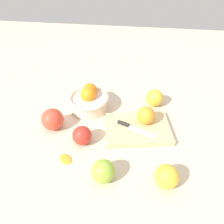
# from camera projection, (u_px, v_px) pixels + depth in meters

# --- Properties ---
(ground_plane) EXTENTS (2.40, 2.40, 0.00)m
(ground_plane) POSITION_uv_depth(u_px,v_px,m) (117.00, 131.00, 0.85)
(ground_plane) COLOR beige
(bowl) EXTENTS (0.17, 0.17, 0.10)m
(bowl) POSITION_uv_depth(u_px,v_px,m) (89.00, 100.00, 0.93)
(bowl) COLOR beige
(bowl) RESTS_ON ground_plane
(cutting_board) EXTENTS (0.27, 0.21, 0.02)m
(cutting_board) POSITION_uv_depth(u_px,v_px,m) (138.00, 129.00, 0.84)
(cutting_board) COLOR #DBB77F
(cutting_board) RESTS_ON ground_plane
(orange_on_board) EXTENTS (0.07, 0.07, 0.07)m
(orange_on_board) POSITION_uv_depth(u_px,v_px,m) (146.00, 115.00, 0.83)
(orange_on_board) COLOR orange
(orange_on_board) RESTS_ON cutting_board
(knife) EXTENTS (0.15, 0.07, 0.01)m
(knife) POSITION_uv_depth(u_px,v_px,m) (131.00, 127.00, 0.83)
(knife) COLOR silver
(knife) RESTS_ON cutting_board
(apple_front_left) EXTENTS (0.07, 0.07, 0.07)m
(apple_front_left) POSITION_uv_depth(u_px,v_px,m) (82.00, 135.00, 0.78)
(apple_front_left) COLOR red
(apple_front_left) RESTS_ON ground_plane
(apple_front_center) EXTENTS (0.07, 0.07, 0.07)m
(apple_front_center) POSITION_uv_depth(u_px,v_px,m) (103.00, 171.00, 0.66)
(apple_front_center) COLOR #8EB738
(apple_front_center) RESTS_ON ground_plane
(apple_front_right) EXTENTS (0.07, 0.07, 0.07)m
(apple_front_right) POSITION_uv_depth(u_px,v_px,m) (167.00, 176.00, 0.65)
(apple_front_right) COLOR gold
(apple_front_right) RESTS_ON ground_plane
(apple_mid_left) EXTENTS (0.08, 0.08, 0.08)m
(apple_mid_left) POSITION_uv_depth(u_px,v_px,m) (53.00, 119.00, 0.84)
(apple_mid_left) COLOR #D6422D
(apple_mid_left) RESTS_ON ground_plane
(apple_back_right) EXTENTS (0.07, 0.07, 0.07)m
(apple_back_right) POSITION_uv_depth(u_px,v_px,m) (155.00, 98.00, 0.95)
(apple_back_right) COLOR gold
(apple_back_right) RESTS_ON ground_plane
(citrus_peel) EXTENTS (0.06, 0.06, 0.01)m
(citrus_peel) POSITION_uv_depth(u_px,v_px,m) (66.00, 158.00, 0.74)
(citrus_peel) COLOR orange
(citrus_peel) RESTS_ON ground_plane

